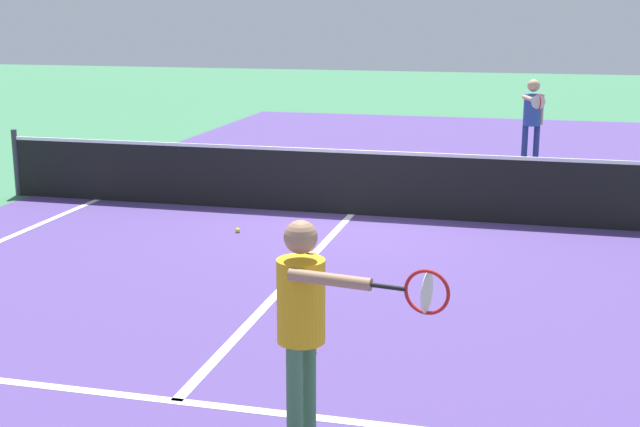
{
  "coord_description": "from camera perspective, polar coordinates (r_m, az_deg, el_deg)",
  "views": [
    {
      "loc": [
        2.58,
        -12.06,
        2.94
      ],
      "look_at": [
        0.57,
        -4.14,
        1.0
      ],
      "focal_mm": 48.5,
      "sensor_mm": 36.0,
      "label": 1
    }
  ],
  "objects": [
    {
      "name": "tennis_ball_near_net",
      "position": [
        11.69,
        -5.45,
        -1.11
      ],
      "size": [
        0.07,
        0.07,
        0.07
      ],
      "primitive_type": "sphere",
      "color": "#CCE033",
      "rests_on": "ground_plane"
    },
    {
      "name": "ground_plane",
      "position": [
        12.68,
        2.09,
        -0.07
      ],
      "size": [
        60.0,
        60.0,
        0.0
      ],
      "primitive_type": "plane",
      "color": "#38724C"
    },
    {
      "name": "player_near",
      "position": [
        5.68,
        -1.0,
        -6.54
      ],
      "size": [
        1.16,
        0.64,
        1.62
      ],
      "color": "#3F7247",
      "rests_on": "ground_plane"
    },
    {
      "name": "net",
      "position": [
        12.57,
        2.11,
        2.12
      ],
      "size": [
        11.12,
        0.09,
        1.07
      ],
      "color": "#33383D",
      "rests_on": "ground_plane"
    },
    {
      "name": "player_far",
      "position": [
        16.53,
        13.84,
        6.4
      ],
      "size": [
        0.42,
        1.22,
        1.68
      ],
      "color": "navy",
      "rests_on": "ground_plane"
    },
    {
      "name": "line_center_service",
      "position": [
        9.68,
        -1.91,
        -4.3
      ],
      "size": [
        0.1,
        6.4,
        0.01
      ],
      "primitive_type": "cube",
      "color": "white",
      "rests_on": "ground_plane"
    },
    {
      "name": "line_service_near",
      "position": [
        6.88,
        -9.49,
        -12.11
      ],
      "size": [
        8.22,
        0.1,
        0.01
      ],
      "primitive_type": "cube",
      "color": "white",
      "rests_on": "ground_plane"
    },
    {
      "name": "tennis_ball_mid_court",
      "position": [
        7.65,
        -0.45,
        -8.96
      ],
      "size": [
        0.07,
        0.07,
        0.07
      ],
      "primitive_type": "sphere",
      "color": "#CCE033",
      "rests_on": "ground_plane"
    },
    {
      "name": "court_surface_inbounds",
      "position": [
        12.68,
        2.09,
        -0.06
      ],
      "size": [
        10.62,
        24.4,
        0.0
      ],
      "primitive_type": "cube",
      "color": "#4C387A",
      "rests_on": "ground_plane"
    }
  ]
}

